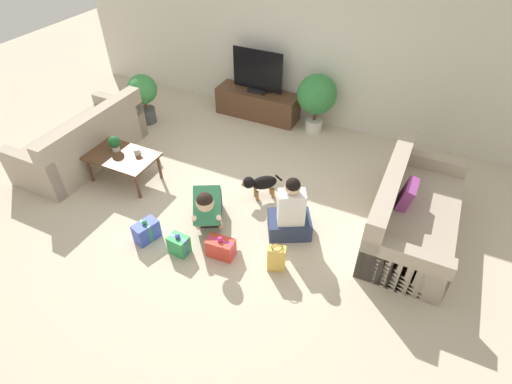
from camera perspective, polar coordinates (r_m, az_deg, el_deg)
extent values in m
plane|color=beige|center=(5.53, -4.91, -1.25)|extent=(16.00, 16.00, 0.00)
cube|color=beige|center=(6.94, 5.90, 20.26)|extent=(8.40, 0.06, 2.60)
cube|color=tan|center=(6.75, -23.56, 6.02)|extent=(0.93, 1.97, 0.43)
cube|color=tan|center=(6.29, -22.25, 8.51)|extent=(0.20, 1.97, 0.42)
cube|color=tan|center=(7.21, -18.83, 10.40)|extent=(0.93, 0.16, 0.61)
cube|color=tan|center=(6.28, -29.34, 2.28)|extent=(0.93, 0.16, 0.61)
cube|color=#288E6B|center=(6.63, -21.49, 9.84)|extent=(0.18, 0.34, 0.32)
cube|color=red|center=(6.28, -25.43, 6.88)|extent=(0.18, 0.34, 0.32)
cube|color=tan|center=(5.28, 21.58, -3.81)|extent=(0.93, 1.97, 0.43)
cube|color=tan|center=(5.01, 18.74, 0.86)|extent=(0.20, 1.97, 0.42)
cube|color=tan|center=(4.56, 20.11, -10.20)|extent=(0.93, 0.16, 0.61)
cube|color=tan|center=(5.94, 23.10, 2.35)|extent=(0.93, 0.16, 0.61)
cube|color=#9E4293|center=(5.04, 20.81, -0.28)|extent=(0.18, 0.34, 0.32)
cube|color=brown|center=(5.94, -18.65, 4.87)|extent=(0.98, 0.61, 0.03)
cylinder|color=brown|center=(6.20, -22.64, 2.94)|extent=(0.04, 0.04, 0.40)
cylinder|color=brown|center=(5.67, -16.54, 0.79)|extent=(0.04, 0.04, 0.40)
cylinder|color=brown|center=(6.46, -19.72, 5.37)|extent=(0.04, 0.04, 0.40)
cylinder|color=brown|center=(5.95, -13.62, 3.52)|extent=(0.04, 0.04, 0.40)
cube|color=brown|center=(7.31, 0.21, 12.47)|extent=(1.48, 0.46, 0.48)
cube|color=black|center=(7.19, 0.22, 14.34)|extent=(0.32, 0.20, 0.05)
cube|color=black|center=(7.04, 0.23, 17.04)|extent=(0.91, 0.03, 0.69)
cylinder|color=#4C4C51|center=(7.44, -15.25, 10.57)|extent=(0.29, 0.29, 0.26)
cylinder|color=brown|center=(7.34, -15.52, 11.96)|extent=(0.05, 0.05, 0.15)
sphere|color=#3D8E47|center=(7.22, -15.93, 13.94)|extent=(0.50, 0.50, 0.50)
cylinder|color=beige|center=(7.00, 8.23, 9.41)|extent=(0.29, 0.29, 0.22)
cylinder|color=brown|center=(6.89, 8.39, 10.88)|extent=(0.05, 0.05, 0.19)
sphere|color=#337F3D|center=(6.72, 8.69, 13.64)|extent=(0.65, 0.65, 0.65)
cube|color=#23232D|center=(5.22, -6.54, -2.31)|extent=(0.46, 0.52, 0.28)
cube|color=#338456|center=(4.82, -6.97, -2.01)|extent=(0.51, 0.58, 0.45)
sphere|color=beige|center=(4.54, -7.31, -1.54)|extent=(0.21, 0.21, 0.21)
sphere|color=black|center=(4.52, -7.35, -1.19)|extent=(0.19, 0.19, 0.19)
cylinder|color=beige|center=(4.88, -8.56, -4.38)|extent=(0.18, 0.26, 0.40)
cylinder|color=beige|center=(4.86, -5.17, -4.33)|extent=(0.18, 0.26, 0.40)
cube|color=#283351|center=(5.01, 4.76, -4.67)|extent=(0.65, 0.60, 0.24)
cube|color=white|center=(4.73, 5.06, -2.22)|extent=(0.38, 0.33, 0.45)
sphere|color=beige|center=(4.54, 5.27, 0.75)|extent=(0.19, 0.19, 0.19)
sphere|color=black|center=(4.51, 5.31, 1.00)|extent=(0.17, 0.17, 0.17)
cylinder|color=beige|center=(4.94, 6.22, -1.15)|extent=(0.17, 0.26, 0.06)
cylinder|color=beige|center=(4.91, 3.27, -1.25)|extent=(0.17, 0.26, 0.06)
ellipsoid|color=black|center=(5.42, 1.19, 1.36)|extent=(0.38, 0.36, 0.19)
sphere|color=black|center=(5.34, -1.04, 1.37)|extent=(0.16, 0.16, 0.16)
sphere|color=olive|center=(5.34, -1.71, 1.13)|extent=(0.07, 0.07, 0.07)
cylinder|color=black|center=(5.45, 3.27, 2.02)|extent=(0.10, 0.09, 0.12)
cylinder|color=olive|center=(5.54, -0.11, 0.11)|extent=(0.04, 0.04, 0.15)
cylinder|color=olive|center=(5.47, 0.18, -0.56)|extent=(0.04, 0.04, 0.15)
cylinder|color=olive|center=(5.59, 2.13, 0.51)|extent=(0.04, 0.04, 0.15)
cylinder|color=olive|center=(5.52, 2.45, -0.16)|extent=(0.04, 0.04, 0.15)
cube|color=red|center=(4.75, -5.06, -7.93)|extent=(0.34, 0.21, 0.24)
cube|color=#CC3389|center=(4.75, -5.06, -7.93)|extent=(0.33, 0.05, 0.24)
sphere|color=#CC3389|center=(4.65, -5.16, -6.75)|extent=(0.07, 0.07, 0.07)
cube|color=#2D934C|center=(4.85, -10.95, -7.42)|extent=(0.24, 0.19, 0.24)
cube|color=#3D51BC|center=(4.85, -10.95, -7.42)|extent=(0.23, 0.05, 0.25)
sphere|color=#3D51BC|center=(4.74, -11.16, -6.22)|extent=(0.06, 0.06, 0.06)
cube|color=#3D51BC|center=(5.08, -15.37, -5.42)|extent=(0.26, 0.34, 0.26)
cube|color=#2D934C|center=(5.08, -15.37, -5.42)|extent=(0.18, 0.08, 0.26)
sphere|color=#2D934C|center=(4.98, -15.67, -4.19)|extent=(0.06, 0.06, 0.06)
cube|color=#E5B74C|center=(4.56, 2.95, -9.48)|extent=(0.22, 0.16, 0.34)
torus|color=#4C3823|center=(4.42, 3.03, -7.87)|extent=(0.16, 0.16, 0.01)
cylinder|color=silver|center=(5.86, -16.63, 5.55)|extent=(0.08, 0.08, 0.09)
torus|color=silver|center=(5.82, -16.25, 5.47)|extent=(0.06, 0.01, 0.06)
cylinder|color=beige|center=(6.05, -19.39, 5.94)|extent=(0.11, 0.11, 0.07)
sphere|color=#1E5628|center=(5.99, -19.61, 6.75)|extent=(0.17, 0.17, 0.17)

